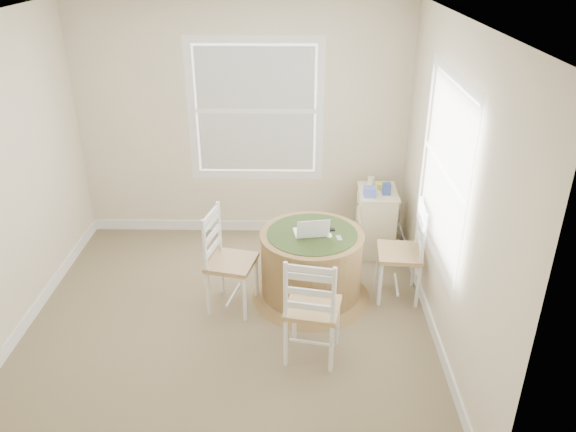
{
  "coord_description": "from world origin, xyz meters",
  "views": [
    {
      "loc": [
        0.59,
        -4.08,
        3.1
      ],
      "look_at": [
        0.52,
        0.45,
        0.85
      ],
      "focal_mm": 35.0,
      "sensor_mm": 36.0,
      "label": 1
    }
  ],
  "objects_px": {
    "round_table": "(311,263)",
    "chair_near": "(313,307)",
    "laptop": "(311,232)",
    "chair_right": "(400,252)",
    "corner_chest": "(376,221)",
    "chair_left": "(232,262)"
  },
  "relations": [
    {
      "from": "round_table",
      "to": "chair_near",
      "type": "distance_m",
      "value": 0.85
    },
    {
      "from": "chair_right",
      "to": "corner_chest",
      "type": "height_order",
      "value": "chair_right"
    },
    {
      "from": "round_table",
      "to": "laptop",
      "type": "height_order",
      "value": "laptop"
    },
    {
      "from": "round_table",
      "to": "chair_near",
      "type": "height_order",
      "value": "chair_near"
    },
    {
      "from": "round_table",
      "to": "chair_right",
      "type": "bearing_deg",
      "value": -6.74
    },
    {
      "from": "laptop",
      "to": "chair_right",
      "type": "bearing_deg",
      "value": 173.72
    },
    {
      "from": "round_table",
      "to": "chair_near",
      "type": "bearing_deg",
      "value": -99.47
    },
    {
      "from": "chair_right",
      "to": "corner_chest",
      "type": "relative_size",
      "value": 1.33
    },
    {
      "from": "corner_chest",
      "to": "round_table",
      "type": "bearing_deg",
      "value": -127.59
    },
    {
      "from": "chair_left",
      "to": "laptop",
      "type": "height_order",
      "value": "chair_left"
    },
    {
      "from": "chair_left",
      "to": "corner_chest",
      "type": "distance_m",
      "value": 1.81
    },
    {
      "from": "chair_left",
      "to": "laptop",
      "type": "relative_size",
      "value": 2.83
    },
    {
      "from": "round_table",
      "to": "corner_chest",
      "type": "relative_size",
      "value": 1.6
    },
    {
      "from": "round_table",
      "to": "laptop",
      "type": "bearing_deg",
      "value": -126.24
    },
    {
      "from": "chair_left",
      "to": "chair_near",
      "type": "distance_m",
      "value": 0.99
    },
    {
      "from": "round_table",
      "to": "chair_left",
      "type": "distance_m",
      "value": 0.75
    },
    {
      "from": "chair_left",
      "to": "corner_chest",
      "type": "xyz_separation_m",
      "value": [
        1.44,
        1.08,
        -0.12
      ]
    },
    {
      "from": "round_table",
      "to": "corner_chest",
      "type": "xyz_separation_m",
      "value": [
        0.72,
        0.91,
        -0.02
      ]
    },
    {
      "from": "laptop",
      "to": "corner_chest",
      "type": "xyz_separation_m",
      "value": [
        0.72,
        0.93,
        -0.35
      ]
    },
    {
      "from": "round_table",
      "to": "chair_left",
      "type": "height_order",
      "value": "chair_left"
    },
    {
      "from": "chair_near",
      "to": "chair_right",
      "type": "bearing_deg",
      "value": -122.22
    },
    {
      "from": "chair_right",
      "to": "corner_chest",
      "type": "bearing_deg",
      "value": -168.65
    }
  ]
}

